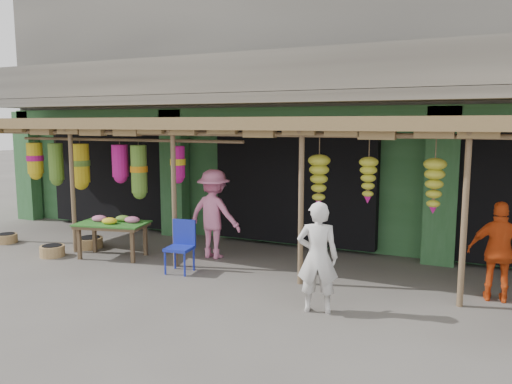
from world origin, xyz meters
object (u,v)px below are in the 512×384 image
at_px(blue_chair, 181,243).
at_px(person_shopper, 214,214).
at_px(flower_table, 113,225).
at_px(person_front, 318,257).
at_px(person_vendor, 500,252).

xyz_separation_m(blue_chair, person_shopper, (0.07, 1.09, 0.37)).
xyz_separation_m(flower_table, person_front, (4.63, -1.11, 0.13)).
distance_m(person_front, person_vendor, 2.83).
bearing_deg(flower_table, person_vendor, -8.51).
relative_size(blue_chair, person_shopper, 0.53).
bearing_deg(person_front, blue_chair, -32.15).
distance_m(flower_table, person_front, 4.77).
height_order(blue_chair, person_vendor, person_vendor).
relative_size(person_front, person_vendor, 1.05).
bearing_deg(person_shopper, blue_chair, 90.43).
height_order(person_front, person_vendor, person_front).
distance_m(flower_table, person_vendor, 7.01).
bearing_deg(person_vendor, person_shopper, -6.71).
bearing_deg(blue_chair, person_shopper, 79.45).
relative_size(blue_chair, person_front, 0.59).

